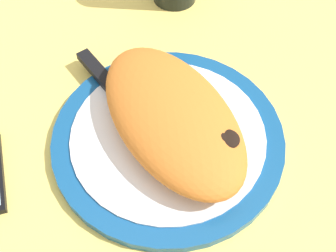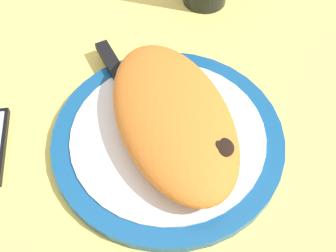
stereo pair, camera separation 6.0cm
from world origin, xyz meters
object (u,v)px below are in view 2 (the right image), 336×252
Objects in this scene: fork at (202,106)px; knife at (122,80)px; plate at (168,138)px; calzone at (174,117)px.

fork is 12.68cm from knife.
knife is (6.23, 11.04, 0.30)cm from fork.
fork is (4.18, -5.51, 1.15)cm from plate.
fork is at bearing -119.43° from knife.
plate is 7.01cm from fork.
calzone is at bearing -147.20° from knife.
knife is at bearing 32.80° from calzone.
calzone reaches higher than knife.
calzone is 6.59cm from fork.
plate is at bearing 123.49° from calzone.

